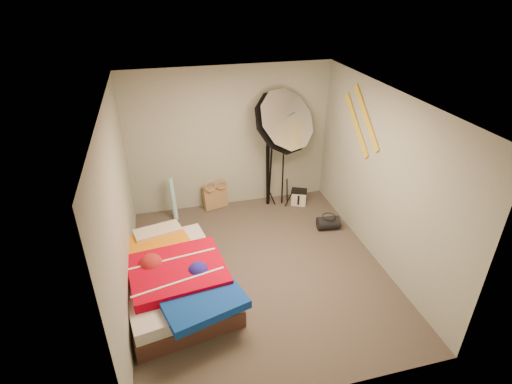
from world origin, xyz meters
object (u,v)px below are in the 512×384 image
object	(u,v)px
bed	(173,278)
camera_case	(299,198)
duffel_bag	(328,223)
wrapping_roll	(173,199)
photo_umbrella	(282,123)
tote_bag	(215,197)
camera_tripod	(268,167)

from	to	relation	value
bed	camera_case	bearing A→B (deg)	37.18
duffel_bag	wrapping_roll	bearing A→B (deg)	164.71
wrapping_roll	camera_case	distance (m)	2.27
wrapping_roll	photo_umbrella	xyz separation A→B (m)	(1.85, -0.19, 1.27)
wrapping_roll	duffel_bag	bearing A→B (deg)	-21.73
photo_umbrella	tote_bag	bearing A→B (deg)	161.42
tote_bag	wrapping_roll	distance (m)	0.78
bed	wrapping_roll	bearing A→B (deg)	85.68
camera_case	camera_tripod	world-z (taller)	camera_tripod
camera_case	bed	xyz separation A→B (m)	(-2.40, -1.82, 0.14)
tote_bag	photo_umbrella	size ratio (longest dim) A/B	0.19
duffel_bag	photo_umbrella	world-z (taller)	photo_umbrella
duffel_bag	bed	bearing A→B (deg)	-153.88
tote_bag	duffel_bag	distance (m)	2.07
tote_bag	bed	world-z (taller)	bed
wrapping_roll	bed	bearing A→B (deg)	-94.32
camera_case	photo_umbrella	bearing A→B (deg)	-142.98
tote_bag	camera_tripod	xyz separation A→B (m)	(0.96, -0.13, 0.53)
duffel_bag	camera_tripod	bearing A→B (deg)	132.41
camera_case	photo_umbrella	xyz separation A→B (m)	(-0.41, -0.10, 1.51)
duffel_bag	camera_tripod	distance (m)	1.43
camera_tripod	wrapping_roll	bearing A→B (deg)	-178.06
bed	photo_umbrella	bearing A→B (deg)	40.87
photo_umbrella	bed	bearing A→B (deg)	-139.13
tote_bag	camera_tripod	size ratio (longest dim) A/B	0.33
wrapping_roll	duffel_bag	world-z (taller)	wrapping_roll
camera_case	bed	bearing A→B (deg)	-119.15
camera_case	duffel_bag	bearing A→B (deg)	-53.56
wrapping_roll	tote_bag	bearing A→B (deg)	13.88
bed	camera_tripod	world-z (taller)	camera_tripod
bed	tote_bag	bearing A→B (deg)	66.98
duffel_bag	bed	size ratio (longest dim) A/B	0.17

